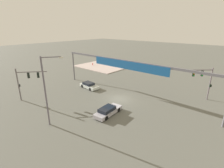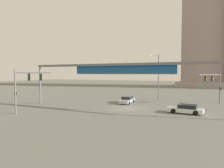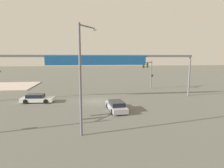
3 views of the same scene
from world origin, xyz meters
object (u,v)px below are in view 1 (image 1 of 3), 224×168
Objects in this scene: traffic_signal_near_corner at (26,79)px; sedan_car_waiting_far at (89,85)px; streetlamp_curved_arm at (47,87)px; fire_hydrant_on_curb at (93,64)px; traffic_signal_opposite_side at (204,78)px; sedan_car_approaching at (108,111)px.

sedan_car_waiting_far is (-3.57, -11.05, -3.24)m from traffic_signal_near_corner.
fire_hydrant_on_curb is (22.36, -28.06, -4.75)m from streetlamp_curved_arm.
sedan_car_waiting_far is (19.52, 9.02, -3.41)m from traffic_signal_opposite_side.
streetlamp_curved_arm is 1.97× the size of sedan_car_waiting_far.
streetlamp_curved_arm is at bearing -57.27° from sedan_car_waiting_far.
traffic_signal_opposite_side is at bearing -7.78° from traffic_signal_near_corner.
sedan_car_waiting_far is at bearing 135.31° from fire_hydrant_on_curb.
traffic_signal_near_corner reaches higher than sedan_car_approaching.
traffic_signal_near_corner is 1.15× the size of sedan_car_approaching.
streetlamp_curved_arm is 1.82× the size of sedan_car_approaching.
sedan_car_waiting_far is 6.52× the size of fire_hydrant_on_curb.
traffic_signal_opposite_side is at bearing 29.42° from sedan_car_waiting_far.
traffic_signal_near_corner is at bearing 106.12° from sedan_car_approaching.
traffic_signal_near_corner is 1.24× the size of sedan_car_waiting_far.
sedan_car_approaching is (8.89, 14.78, -3.41)m from traffic_signal_opposite_side.
traffic_signal_opposite_side is 1.26× the size of sedan_car_waiting_far.
fire_hydrant_on_curb is at bearing 65.67° from traffic_signal_near_corner.
sedan_car_approaching is at bearing 15.55° from traffic_signal_opposite_side.
fire_hydrant_on_curb is (15.63, -15.46, -0.09)m from sedan_car_waiting_far.
sedan_car_approaching is at bearing -23.82° from sedan_car_waiting_far.
traffic_signal_opposite_side reaches higher than traffic_signal_near_corner.
sedan_car_approaching is 33.75m from fire_hydrant_on_curb.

